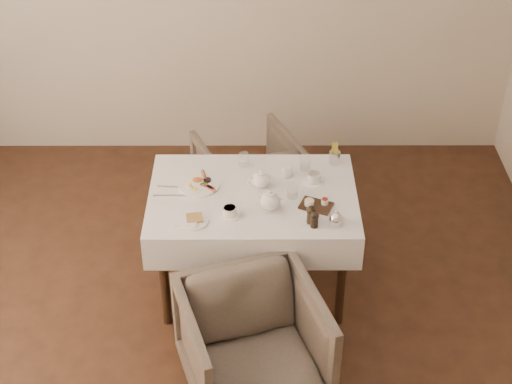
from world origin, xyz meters
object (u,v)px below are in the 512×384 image
object	(u,v)px
table	(253,209)
armchair_near	(253,346)
armchair_far	(249,176)
breakfast_plate	(199,184)
teapot_centre	(261,178)

from	to	relation	value
table	armchair_near	xyz separation A→B (m)	(0.00, -0.87, -0.29)
armchair_near	table	bearing A→B (deg)	72.19
armchair_near	armchair_far	world-z (taller)	armchair_near
breakfast_plate	teapot_centre	size ratio (longest dim) A/B	1.61
table	teapot_centre	size ratio (longest dim) A/B	7.82
armchair_near	teapot_centre	bearing A→B (deg)	69.22
armchair_far	table	bearing A→B (deg)	68.57
armchair_near	teapot_centre	world-z (taller)	teapot_centre
table	breakfast_plate	size ratio (longest dim) A/B	4.86
breakfast_plate	teapot_centre	world-z (taller)	teapot_centre
armchair_near	armchair_far	xyz separation A→B (m)	(-0.03, 1.69, -0.03)
breakfast_plate	teapot_centre	xyz separation A→B (m)	(0.38, -0.02, 0.06)
breakfast_plate	teapot_centre	bearing A→B (deg)	8.78
table	teapot_centre	bearing A→B (deg)	55.94
teapot_centre	armchair_far	bearing A→B (deg)	76.04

